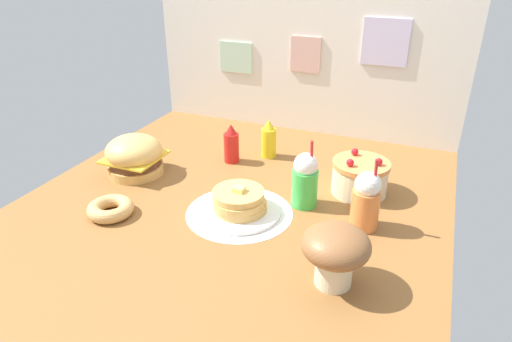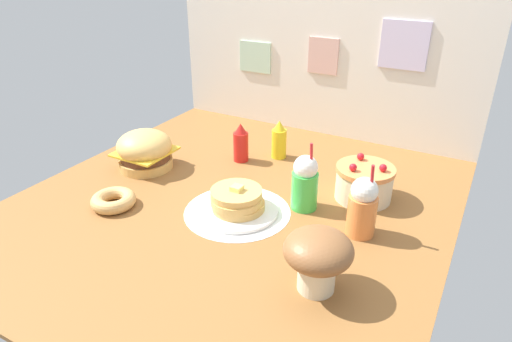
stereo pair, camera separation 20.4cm
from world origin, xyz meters
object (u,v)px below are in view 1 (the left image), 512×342
object	(u,v)px
burger	(134,156)
orange_float_cup	(366,201)
mushroom_stool	(336,250)
layer_cake	(360,177)
pancake_stack	(239,204)
cream_soda_cup	(305,180)
donut_pink_glaze	(110,208)
ketchup_bottle	(231,144)
mustard_bottle	(269,140)

from	to	relation	value
burger	orange_float_cup	size ratio (longest dim) A/B	0.88
burger	mushroom_stool	distance (m)	1.26
layer_cake	mushroom_stool	size ratio (longest dim) A/B	1.13
burger	pancake_stack	xyz separation A→B (m)	(0.67, -0.16, -0.05)
layer_cake	cream_soda_cup	world-z (taller)	cream_soda_cup
layer_cake	donut_pink_glaze	size ratio (longest dim) A/B	1.34
ketchup_bottle	cream_soda_cup	size ratio (longest dim) A/B	0.67
mustard_bottle	pancake_stack	bearing A→B (deg)	-80.94
burger	layer_cake	world-z (taller)	burger
ketchup_bottle	mushroom_stool	xyz separation A→B (m)	(0.77, -0.78, 0.04)
mustard_bottle	cream_soda_cup	size ratio (longest dim) A/B	0.67
donut_pink_glaze	mushroom_stool	xyz separation A→B (m)	(1.03, -0.07, 0.11)
mushroom_stool	pancake_stack	bearing A→B (deg)	149.21
mustard_bottle	burger	bearing A→B (deg)	-140.84
layer_cake	orange_float_cup	distance (m)	0.31
mustard_bottle	cream_soda_cup	distance (m)	0.56
orange_float_cup	cream_soda_cup	bearing A→B (deg)	164.54
pancake_stack	ketchup_bottle	world-z (taller)	ketchup_bottle
pancake_stack	layer_cake	distance (m)	0.61
orange_float_cup	mushroom_stool	world-z (taller)	orange_float_cup
cream_soda_cup	mustard_bottle	bearing A→B (deg)	128.25
ketchup_bottle	orange_float_cup	xyz separation A→B (m)	(0.80, -0.38, 0.03)
mushroom_stool	mustard_bottle	bearing A→B (deg)	123.14
burger	layer_cake	distance (m)	1.15
cream_soda_cup	donut_pink_glaze	world-z (taller)	cream_soda_cup
layer_cake	ketchup_bottle	size ratio (longest dim) A/B	1.25
cream_soda_cup	pancake_stack	bearing A→B (deg)	-143.18
pancake_stack	ketchup_bottle	bearing A→B (deg)	118.84
burger	ketchup_bottle	bearing A→B (deg)	38.68
ketchup_bottle	mustard_bottle	distance (m)	0.22
donut_pink_glaze	mushroom_stool	distance (m)	1.04
ketchup_bottle	orange_float_cup	size ratio (longest dim) A/B	0.67
donut_pink_glaze	mustard_bottle	bearing A→B (deg)	63.38
layer_cake	donut_pink_glaze	distance (m)	1.17
burger	orange_float_cup	xyz separation A→B (m)	(1.21, -0.05, 0.03)
orange_float_cup	mustard_bottle	bearing A→B (deg)	140.78
layer_cake	burger	bearing A→B (deg)	-167.90
mustard_bottle	orange_float_cup	distance (m)	0.82
pancake_stack	mushroom_stool	world-z (taller)	mushroom_stool
burger	donut_pink_glaze	distance (m)	0.42
mustard_bottle	layer_cake	bearing A→B (deg)	-21.85
burger	pancake_stack	world-z (taller)	burger
pancake_stack	cream_soda_cup	world-z (taller)	cream_soda_cup
burger	mushroom_stool	world-z (taller)	mushroom_stool
burger	cream_soda_cup	world-z (taller)	cream_soda_cup
burger	ketchup_bottle	xyz separation A→B (m)	(0.41, 0.32, 0.00)
pancake_stack	layer_cake	xyz separation A→B (m)	(0.46, 0.40, 0.03)
layer_cake	mushroom_stool	xyz separation A→B (m)	(0.04, -0.70, 0.06)
orange_float_cup	donut_pink_glaze	size ratio (longest dim) A/B	1.61
cream_soda_cup	donut_pink_glaze	distance (m)	0.88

